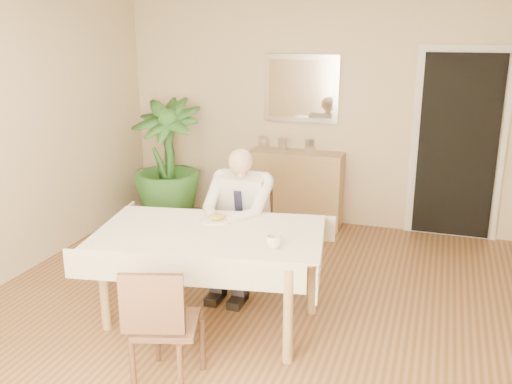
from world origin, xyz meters
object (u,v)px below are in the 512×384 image
(seated_man, at_px, (237,215))
(potted_palm, at_px, (167,161))
(sideboard, at_px, (296,188))
(dining_table, at_px, (210,241))
(chair_near, at_px, (161,321))
(chair_far, at_px, (248,229))
(coffee_mug, at_px, (274,242))

(seated_man, height_order, potted_palm, potted_palm)
(sideboard, bearing_deg, potted_palm, -167.84)
(dining_table, height_order, chair_near, chair_near)
(chair_far, height_order, seated_man, seated_man)
(sideboard, bearing_deg, chair_far, -92.08)
(chair_far, distance_m, sideboard, 1.56)
(chair_far, relative_size, seated_man, 0.66)
(coffee_mug, distance_m, sideboard, 2.68)
(chair_far, bearing_deg, chair_near, -91.56)
(chair_near, relative_size, coffee_mug, 7.37)
(chair_far, xyz_separation_m, chair_near, (0.03, -1.75, 0.00))
(chair_far, xyz_separation_m, potted_palm, (-1.43, 1.23, 0.26))
(dining_table, relative_size, potted_palm, 1.32)
(chair_far, distance_m, chair_near, 1.75)
(seated_man, distance_m, potted_palm, 2.08)
(seated_man, bearing_deg, dining_table, -90.00)
(chair_near, bearing_deg, dining_table, 74.77)
(dining_table, distance_m, chair_near, 0.90)
(dining_table, bearing_deg, chair_near, -97.72)
(dining_table, bearing_deg, seated_man, 80.34)
(seated_man, xyz_separation_m, sideboard, (0.04, 1.84, -0.26))
(chair_far, relative_size, chair_near, 1.00)
(dining_table, height_order, coffee_mug, coffee_mug)
(coffee_mug, xyz_separation_m, potted_palm, (-1.98, 2.27, -0.08))
(coffee_mug, relative_size, sideboard, 0.11)
(chair_near, distance_m, sideboard, 3.31)
(chair_near, distance_m, potted_palm, 3.33)
(dining_table, bearing_deg, coffee_mug, -26.71)
(chair_near, bearing_deg, sideboard, 72.59)
(potted_palm, bearing_deg, sideboard, 12.63)
(chair_near, bearing_deg, potted_palm, 98.91)
(coffee_mug, xyz_separation_m, sideboard, (-0.51, 2.60, -0.37))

